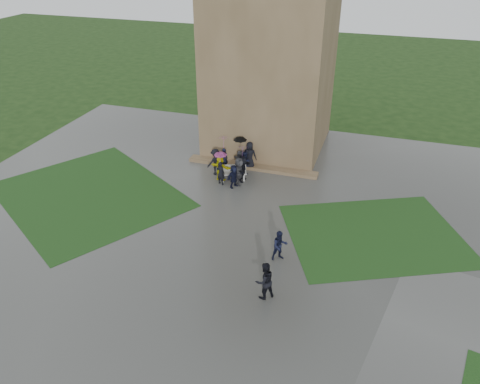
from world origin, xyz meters
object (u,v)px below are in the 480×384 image
(tower, at_px, (273,19))
(pedestrian_mid, at_px, (280,246))
(bench, at_px, (233,172))
(pedestrian_near, at_px, (265,281))

(tower, distance_m, pedestrian_mid, 16.40)
(bench, relative_size, pedestrian_mid, 1.12)
(tower, bearing_deg, bench, -96.37)
(tower, height_order, pedestrian_mid, tower)
(pedestrian_mid, bearing_deg, tower, 72.56)
(bench, relative_size, pedestrian_near, 0.99)
(bench, bearing_deg, tower, 61.50)
(tower, xyz_separation_m, pedestrian_near, (4.14, -16.46, -8.07))
(bench, height_order, pedestrian_mid, pedestrian_mid)
(bench, xyz_separation_m, pedestrian_near, (4.85, -10.10, 0.40))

